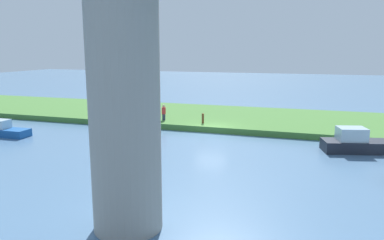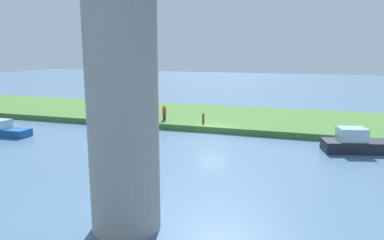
{
  "view_description": "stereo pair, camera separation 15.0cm",
  "coord_description": "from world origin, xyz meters",
  "px_view_note": "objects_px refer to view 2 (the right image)",
  "views": [
    {
      "loc": [
        -7.72,
        28.94,
        6.79
      ],
      "look_at": [
        0.02,
        5.0,
        2.0
      ],
      "focal_mm": 34.86,
      "sensor_mm": 36.0,
      "label": 1
    },
    {
      "loc": [
        -7.87,
        28.9,
        6.79
      ],
      "look_at": [
        0.02,
        5.0,
        2.0
      ],
      "focal_mm": 34.86,
      "sensor_mm": 36.0,
      "label": 2
    }
  ],
  "objects_px": {
    "bridge_pylon": "(122,99)",
    "riverboat_paddlewheel": "(5,130)",
    "skiff_small": "(359,143)",
    "person_on_bank": "(164,112)",
    "mooring_post": "(203,118)"
  },
  "relations": [
    {
      "from": "bridge_pylon",
      "to": "riverboat_paddlewheel",
      "type": "relative_size",
      "value": 2.57
    },
    {
      "from": "bridge_pylon",
      "to": "skiff_small",
      "type": "height_order",
      "value": "bridge_pylon"
    },
    {
      "from": "bridge_pylon",
      "to": "skiff_small",
      "type": "distance_m",
      "value": 17.97
    },
    {
      "from": "bridge_pylon",
      "to": "person_on_bank",
      "type": "relative_size",
      "value": 7.22
    },
    {
      "from": "skiff_small",
      "to": "riverboat_paddlewheel",
      "type": "distance_m",
      "value": 26.51
    },
    {
      "from": "bridge_pylon",
      "to": "skiff_small",
      "type": "relative_size",
      "value": 1.92
    },
    {
      "from": "person_on_bank",
      "to": "mooring_post",
      "type": "bearing_deg",
      "value": 173.71
    },
    {
      "from": "mooring_post",
      "to": "skiff_small",
      "type": "height_order",
      "value": "skiff_small"
    },
    {
      "from": "person_on_bank",
      "to": "riverboat_paddlewheel",
      "type": "relative_size",
      "value": 0.36
    },
    {
      "from": "person_on_bank",
      "to": "skiff_small",
      "type": "xyz_separation_m",
      "value": [
        -15.78,
        4.18,
        -0.61
      ]
    },
    {
      "from": "bridge_pylon",
      "to": "person_on_bank",
      "type": "distance_m",
      "value": 20.02
    },
    {
      "from": "bridge_pylon",
      "to": "mooring_post",
      "type": "bearing_deg",
      "value": -82.71
    },
    {
      "from": "skiff_small",
      "to": "riverboat_paddlewheel",
      "type": "height_order",
      "value": "skiff_small"
    },
    {
      "from": "person_on_bank",
      "to": "mooring_post",
      "type": "xyz_separation_m",
      "value": [
        -3.8,
        0.42,
        -0.27
      ]
    },
    {
      "from": "riverboat_paddlewheel",
      "to": "skiff_small",
      "type": "bearing_deg",
      "value": -172.16
    }
  ]
}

